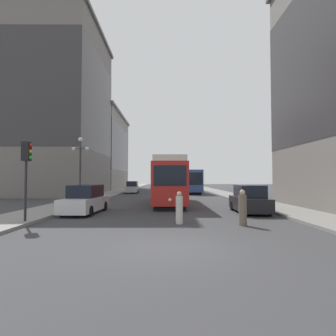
{
  "coord_description": "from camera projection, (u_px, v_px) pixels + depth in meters",
  "views": [
    {
      "loc": [
        -0.11,
        -8.98,
        2.25
      ],
      "look_at": [
        0.05,
        12.82,
        3.08
      ],
      "focal_mm": 29.39,
      "sensor_mm": 36.0,
      "label": 1
    }
  ],
  "objects": [
    {
      "name": "ground_plane",
      "position": [
        169.0,
        248.0,
        8.89
      ],
      "size": [
        200.0,
        200.0,
        0.0
      ],
      "primitive_type": "plane",
      "color": "#38383A"
    },
    {
      "name": "sidewalk_left",
      "position": [
        120.0,
        191.0,
        48.8
      ],
      "size": [
        3.13,
        120.0,
        0.15
      ],
      "primitive_type": "cube",
      "color": "gray",
      "rests_on": "ground"
    },
    {
      "name": "sidewalk_right",
      "position": [
        213.0,
        191.0,
        48.92
      ],
      "size": [
        3.13,
        120.0,
        0.15
      ],
      "primitive_type": "cube",
      "color": "gray",
      "rests_on": "ground"
    },
    {
      "name": "streetcar",
      "position": [
        169.0,
        180.0,
        24.55
      ],
      "size": [
        2.63,
        12.28,
        3.89
      ],
      "rotation": [
        0.0,
        0.0,
        0.0
      ],
      "color": "black",
      "rests_on": "ground"
    },
    {
      "name": "transit_bus",
      "position": [
        189.0,
        180.0,
        42.95
      ],
      "size": [
        2.97,
        11.79,
        3.45
      ],
      "rotation": [
        0.0,
        0.0,
        0.03
      ],
      "color": "black",
      "rests_on": "ground"
    },
    {
      "name": "parked_car_left_near",
      "position": [
        86.0,
        200.0,
        17.83
      ],
      "size": [
        2.1,
        5.04,
        1.82
      ],
      "rotation": [
        0.0,
        0.0,
        -0.06
      ],
      "color": "black",
      "rests_on": "ground"
    },
    {
      "name": "parked_car_left_mid",
      "position": [
        132.0,
        187.0,
        42.6
      ],
      "size": [
        1.99,
        4.78,
        1.82
      ],
      "rotation": [
        0.0,
        0.0,
        0.03
      ],
      "color": "black",
      "rests_on": "ground"
    },
    {
      "name": "parked_car_right_far",
      "position": [
        249.0,
        200.0,
        17.97
      ],
      "size": [
        2.0,
        4.44,
        1.82
      ],
      "rotation": [
        0.0,
        0.0,
        3.11
      ],
      "color": "black",
      "rests_on": "ground"
    },
    {
      "name": "pedestrian_crossing_near",
      "position": [
        179.0,
        209.0,
        13.64
      ],
      "size": [
        0.36,
        0.36,
        1.6
      ],
      "rotation": [
        0.0,
        0.0,
        1.52
      ],
      "color": "beige",
      "rests_on": "ground"
    },
    {
      "name": "pedestrian_crossing_far",
      "position": [
        243.0,
        209.0,
        13.11
      ],
      "size": [
        0.38,
        0.38,
        1.71
      ],
      "rotation": [
        0.0,
        0.0,
        1.85
      ],
      "color": "#6B5B4C",
      "rests_on": "ground"
    },
    {
      "name": "traffic_light_near_left",
      "position": [
        27.0,
        160.0,
        13.6
      ],
      "size": [
        0.47,
        0.36,
        3.91
      ],
      "color": "#232328",
      "rests_on": "sidewalk_left"
    },
    {
      "name": "lamp_post_left_near",
      "position": [
        80.0,
        160.0,
        22.8
      ],
      "size": [
        1.41,
        0.36,
        5.53
      ],
      "color": "#333338",
      "rests_on": "sidewalk_left"
    },
    {
      "name": "building_left_corner",
      "position": [
        62.0,
        109.0,
        39.67
      ],
      "size": [
        11.34,
        17.46,
        23.95
      ],
      "color": "slate",
      "rests_on": "ground"
    },
    {
      "name": "building_left_midblock",
      "position": [
        96.0,
        151.0,
        59.2
      ],
      "size": [
        11.42,
        21.8,
        16.09
      ],
      "color": "gray",
      "rests_on": "ground"
    }
  ]
}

